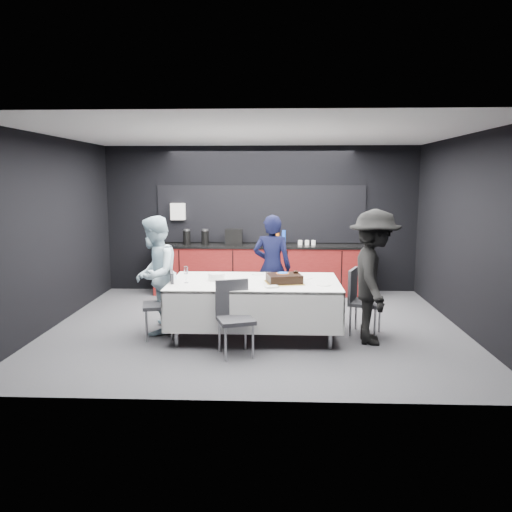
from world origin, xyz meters
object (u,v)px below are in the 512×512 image
at_px(cake_assembly, 284,279).
at_px(person_center, 272,267).
at_px(party_table, 255,291).
at_px(chair_left, 164,299).
at_px(person_right, 374,277).
at_px(plate_stack, 216,277).
at_px(chair_right, 360,297).
at_px(chair_near, 234,312).
at_px(champagne_flute, 186,271).
at_px(person_left, 155,275).

relative_size(cake_assembly, person_center, 0.34).
bearing_deg(party_table, cake_assembly, -17.02).
height_order(chair_left, person_right, person_right).
bearing_deg(plate_stack, chair_right, 3.67).
xyz_separation_m(plate_stack, chair_right, (2.01, 0.13, -0.30)).
height_order(chair_right, chair_near, same).
bearing_deg(chair_left, person_right, -2.40).
bearing_deg(champagne_flute, chair_right, 7.44).
xyz_separation_m(champagne_flute, chair_near, (0.70, -0.57, -0.40)).
bearing_deg(person_left, chair_left, 41.34).
height_order(party_table, chair_near, chair_near).
xyz_separation_m(party_table, person_right, (1.59, -0.23, 0.25)).
distance_m(chair_right, person_right, 0.53).
bearing_deg(chair_near, plate_stack, 112.24).
bearing_deg(person_left, cake_assembly, 85.01).
height_order(party_table, cake_assembly, cake_assembly).
relative_size(chair_near, person_right, 0.52).
distance_m(plate_stack, person_left, 0.88).
bearing_deg(person_right, chair_near, 111.16).
xyz_separation_m(party_table, person_left, (-1.41, 0.10, 0.19)).
xyz_separation_m(cake_assembly, person_left, (-1.82, 0.22, -0.01)).
bearing_deg(person_center, chair_left, 44.20).
height_order(cake_assembly, chair_left, cake_assembly).
relative_size(person_center, person_right, 0.92).
bearing_deg(person_center, person_right, 150.90).
bearing_deg(plate_stack, person_left, 174.99).
height_order(party_table, champagne_flute, champagne_flute).
bearing_deg(person_center, champagne_flute, 52.55).
distance_m(party_table, plate_stack, 0.56).
bearing_deg(cake_assembly, person_center, 99.71).
xyz_separation_m(party_table, plate_stack, (-0.53, 0.02, 0.19)).
bearing_deg(cake_assembly, chair_left, 179.42).
height_order(cake_assembly, person_center, person_center).
bearing_deg(person_right, champagne_flute, 94.14).
height_order(party_table, chair_right, chair_right).
relative_size(chair_right, person_left, 0.56).
relative_size(plate_stack, person_right, 0.13).
height_order(chair_right, person_center, person_center).
bearing_deg(cake_assembly, party_table, 162.98).
xyz_separation_m(cake_assembly, chair_left, (-1.65, 0.02, -0.31)).
bearing_deg(chair_near, chair_right, 27.32).
distance_m(person_center, person_right, 1.75).
height_order(cake_assembly, person_left, person_left).
relative_size(champagne_flute, person_right, 0.13).
relative_size(cake_assembly, chair_near, 0.60).
bearing_deg(chair_right, chair_near, -152.68).
bearing_deg(plate_stack, person_center, 48.51).
distance_m(plate_stack, chair_near, 0.86).
distance_m(person_left, person_right, 3.01).
relative_size(party_table, chair_left, 2.51).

